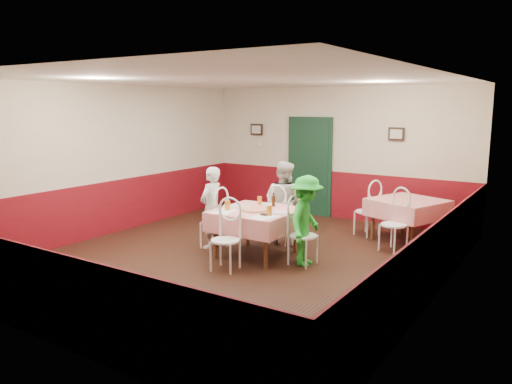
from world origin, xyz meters
The scene contains 39 objects.
floor centered at (0.00, 0.00, 0.00)m, with size 7.00×7.00×0.00m, color black.
ceiling centered at (0.00, 0.00, 2.80)m, with size 7.00×7.00×0.00m, color white.
back_wall centered at (0.00, 3.50, 1.40)m, with size 6.00×0.10×2.80m, color beige.
front_wall centered at (0.00, -3.50, 1.40)m, with size 6.00×0.10×2.80m, color beige.
left_wall centered at (-3.00, 0.00, 1.40)m, with size 0.10×7.00×2.80m, color beige.
right_wall centered at (3.00, 0.00, 1.40)m, with size 0.10×7.00×2.80m, color beige.
wainscot_back centered at (0.00, 3.48, 0.50)m, with size 6.00×0.03×1.00m, color maroon.
wainscot_front centered at (0.00, -3.48, 0.50)m, with size 6.00×0.03×1.00m, color maroon.
wainscot_left centered at (-2.98, 0.00, 0.50)m, with size 0.03×7.00×1.00m, color maroon.
wainscot_right centered at (2.98, 0.00, 0.50)m, with size 0.03×7.00×1.00m, color maroon.
door centered at (-0.60, 3.45, 1.05)m, with size 0.96×0.06×2.10m, color black.
picture_left centered at (-2.00, 3.45, 1.85)m, with size 0.32×0.03×0.26m, color black.
picture_right centered at (1.30, 3.45, 1.85)m, with size 0.32×0.03×0.26m, color black.
thermostat centered at (-1.90, 3.45, 1.50)m, with size 0.10×0.03×0.10m, color white.
main_table centered at (0.11, 0.20, 0.38)m, with size 1.22×1.22×0.77m, color red.
second_table centered at (1.90, 2.41, 0.38)m, with size 1.12×1.12×0.77m, color red.
chair_left centered at (-0.74, 0.18, 0.45)m, with size 0.42×0.42×0.90m, color white, non-canonical shape.
chair_right centered at (0.96, 0.21, 0.45)m, with size 0.42×0.42×0.90m, color white, non-canonical shape.
chair_far centered at (0.10, 1.05, 0.45)m, with size 0.42×0.42×0.90m, color white, non-canonical shape.
chair_near centered at (0.13, -0.65, 0.45)m, with size 0.42×0.42×0.90m, color white, non-canonical shape.
chair_second_a centered at (1.15, 2.41, 0.45)m, with size 0.42×0.42×0.90m, color white, non-canonical shape.
chair_second_b centered at (1.90, 1.66, 0.45)m, with size 0.42×0.42×0.90m, color white, non-canonical shape.
pizza centered at (0.12, 0.15, 0.78)m, with size 0.45×0.45×0.03m, color #B74723.
plate_left centered at (-0.33, 0.17, 0.77)m, with size 0.25×0.25×0.01m, color white.
plate_right centered at (0.55, 0.20, 0.77)m, with size 0.25×0.25×0.01m, color white.
plate_far centered at (0.08, 0.64, 0.77)m, with size 0.25×0.25×0.01m, color white.
glass_a centered at (-0.25, -0.07, 0.84)m, with size 0.08×0.08×0.15m, color #BF7219.
glass_b centered at (0.51, -0.04, 0.84)m, with size 0.08×0.08×0.15m, color #BF7219.
glass_c centered at (-0.07, 0.59, 0.83)m, with size 0.07×0.07×0.14m, color #BF7219.
beer_bottle centered at (0.20, 0.59, 0.86)m, with size 0.06×0.06×0.21m, color #381C0A.
shaker_a centered at (-0.33, -0.26, 0.81)m, with size 0.04×0.04×0.09m, color silver.
shaker_b centered at (-0.24, -0.25, 0.81)m, with size 0.04×0.04×0.09m, color silver.
shaker_c centered at (-0.36, -0.20, 0.81)m, with size 0.04×0.04×0.09m, color #B23319.
menu_left centered at (-0.24, -0.19, 0.76)m, with size 0.30×0.40×0.00m, color white.
menu_right centered at (0.51, -0.19, 0.76)m, with size 0.30×0.40×0.00m, color white.
wallet centered at (0.44, -0.07, 0.77)m, with size 0.11×0.09×0.02m, color black.
diner_left centered at (-0.79, 0.18, 0.70)m, with size 0.51×0.33×1.39m, color gray.
diner_far centered at (0.10, 1.10, 0.73)m, with size 0.71×0.55×1.46m, color gray.
diner_right centered at (1.01, 0.21, 0.69)m, with size 0.89×0.51×1.38m, color gray.
Camera 1 is at (4.40, -6.35, 2.43)m, focal length 35.00 mm.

